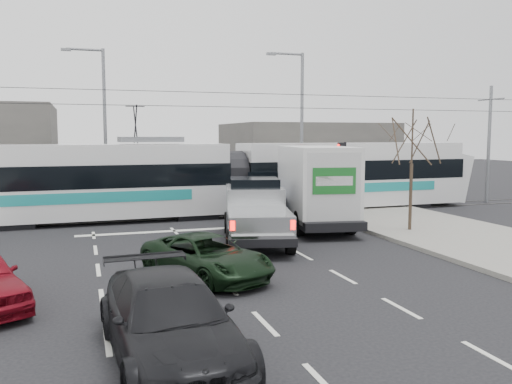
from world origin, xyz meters
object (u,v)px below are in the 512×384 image
object	(u,v)px
traffic_signal	(342,163)
navy_pickup	(266,197)
tram	(232,177)
box_truck	(313,187)
green_car	(207,257)
street_lamp_near	(299,118)
dark_car	(169,320)
bare_tree	(412,142)
silver_pickup	(256,210)
street_lamp_far	(101,117)

from	to	relation	value
traffic_signal	navy_pickup	distance (m)	3.99
tram	navy_pickup	xyz separation A→B (m)	(1.00, -2.45, -0.78)
tram	navy_pickup	world-z (taller)	tram
traffic_signal	box_truck	size ratio (longest dim) A/B	0.48
tram	green_car	size ratio (longest dim) A/B	6.00
traffic_signal	tram	size ratio (longest dim) A/B	0.13
street_lamp_near	box_truck	size ratio (longest dim) A/B	1.20
navy_pickup	dark_car	bearing A→B (deg)	-90.55
tram	green_car	xyz separation A→B (m)	(-3.97, -11.68, -1.31)
bare_tree	tram	xyz separation A→B (m)	(-5.69, 7.27, -1.86)
green_car	dark_car	distance (m)	5.71
street_lamp_near	silver_pickup	distance (m)	13.35
bare_tree	green_car	xyz separation A→B (m)	(-9.66, -4.41, -3.17)
bare_tree	box_truck	world-z (taller)	bare_tree
dark_car	silver_pickup	bearing A→B (deg)	60.68
tram	dark_car	bearing A→B (deg)	-110.90
traffic_signal	box_truck	bearing A→B (deg)	-146.57
box_truck	street_lamp_near	bearing A→B (deg)	80.31
street_lamp_far	traffic_signal	bearing A→B (deg)	-41.72
traffic_signal	street_lamp_near	world-z (taller)	street_lamp_near
navy_pickup	dark_car	distance (m)	16.15
box_truck	traffic_signal	bearing A→B (deg)	42.21
silver_pickup	traffic_signal	bearing A→B (deg)	46.78
street_lamp_far	street_lamp_near	bearing A→B (deg)	-9.87
traffic_signal	green_car	size ratio (longest dim) A/B	0.81
silver_pickup	green_car	size ratio (longest dim) A/B	1.54
bare_tree	green_car	bearing A→B (deg)	-155.48
silver_pickup	green_car	distance (m)	5.74
traffic_signal	navy_pickup	bearing A→B (deg)	166.94
bare_tree	silver_pickup	size ratio (longest dim) A/B	0.73
bare_tree	tram	distance (m)	9.42
traffic_signal	dark_car	xyz separation A→B (m)	(-10.44, -13.79, -1.99)
street_lamp_near	tram	xyz separation A→B (m)	(-5.40, -4.23, -3.18)
box_truck	silver_pickup	bearing A→B (deg)	-138.64
street_lamp_near	dark_car	xyz separation A→B (m)	(-11.28, -21.29, -4.36)
bare_tree	navy_pickup	bearing A→B (deg)	134.22
street_lamp_far	tram	xyz separation A→B (m)	(6.10, -6.23, -3.18)
silver_pickup	green_car	bearing A→B (deg)	-108.16
bare_tree	silver_pickup	bearing A→B (deg)	176.26
navy_pickup	green_car	world-z (taller)	navy_pickup
traffic_signal	green_car	bearing A→B (deg)	-135.43
street_lamp_far	silver_pickup	bearing A→B (deg)	-68.48
dark_car	traffic_signal	bearing A→B (deg)	49.31
silver_pickup	box_truck	distance (m)	4.05
bare_tree	navy_pickup	distance (m)	7.23
bare_tree	silver_pickup	distance (m)	7.14
tram	street_lamp_near	bearing A→B (deg)	36.13
street_lamp_near	dark_car	size ratio (longest dim) A/B	1.73
box_truck	dark_car	xyz separation A→B (m)	(-8.30, -12.38, -1.02)
bare_tree	street_lamp_near	distance (m)	11.58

